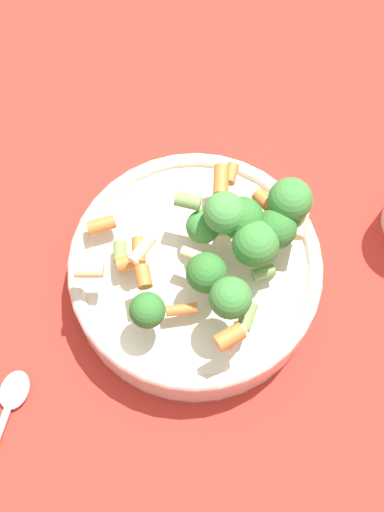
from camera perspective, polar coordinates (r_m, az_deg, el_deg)
The scene contains 3 objects.
ground_plane at distance 0.68m, azimuth -0.00°, elevation -2.10°, with size 3.00×3.00×0.00m, color #B72D23.
bowl at distance 0.65m, azimuth -0.00°, elevation -1.26°, with size 0.23×0.23×0.05m.
pasta_salad at distance 0.60m, azimuth 3.26°, elevation 1.20°, with size 0.18×0.20×0.07m.
Camera 1 is at (0.24, 0.00, 0.64)m, focal length 50.00 mm.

